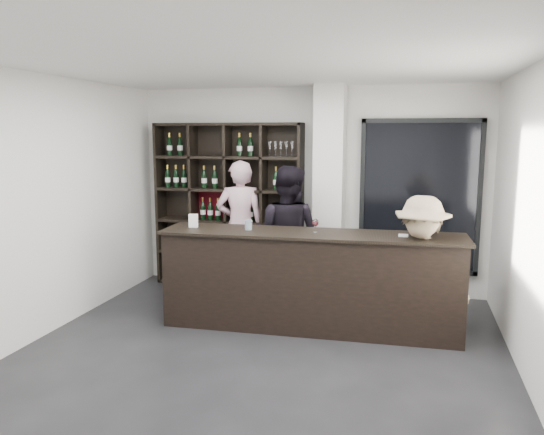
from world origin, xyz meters
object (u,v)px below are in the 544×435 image
(taster_pink, at_px, (240,226))
(tasting_counter, at_px, (310,281))
(customer, at_px, (421,269))
(taster_black, at_px, (287,237))
(wine_shelf, at_px, (228,206))

(taster_pink, bearing_deg, tasting_counter, 118.64)
(taster_pink, distance_m, customer, 2.83)
(taster_black, height_order, customer, taster_black)
(tasting_counter, relative_size, taster_black, 1.87)
(wine_shelf, height_order, tasting_counter, wine_shelf)
(wine_shelf, relative_size, customer, 1.50)
(wine_shelf, xyz_separation_m, tasting_counter, (1.50, -1.47, -0.63))
(tasting_counter, height_order, taster_pink, taster_pink)
(taster_pink, bearing_deg, customer, 135.88)
(tasting_counter, distance_m, taster_pink, 1.85)
(wine_shelf, height_order, taster_black, wine_shelf)
(wine_shelf, xyz_separation_m, taster_black, (1.05, -0.72, -0.28))
(taster_pink, height_order, taster_black, taster_pink)
(tasting_counter, distance_m, taster_black, 0.94)
(taster_black, xyz_separation_m, customer, (1.67, -0.80, -0.12))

